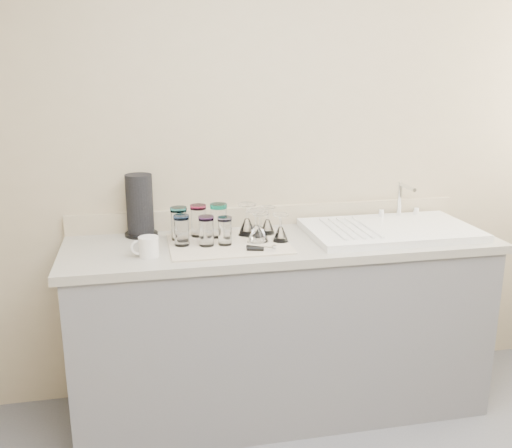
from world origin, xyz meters
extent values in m
cube|color=tan|center=(0.00, 1.50, 1.25)|extent=(3.50, 0.04, 2.50)
cube|color=slate|center=(0.00, 1.20, 0.43)|extent=(2.00, 0.60, 0.86)
cube|color=gray|center=(0.00, 1.20, 0.88)|extent=(2.06, 0.62, 0.04)
cube|color=white|center=(0.55, 1.20, 0.92)|extent=(0.82, 0.50, 0.03)
cylinder|color=silver|center=(0.69, 1.40, 1.03)|extent=(0.02, 0.02, 0.18)
cylinder|color=silver|center=(0.69, 1.32, 1.10)|extent=(0.02, 0.16, 0.02)
cylinder|color=silver|center=(0.59, 1.40, 0.96)|extent=(0.03, 0.03, 0.04)
cylinder|color=silver|center=(0.79, 1.40, 0.96)|extent=(0.03, 0.03, 0.04)
cube|color=beige|center=(-0.27, 1.18, 0.90)|extent=(0.55, 0.42, 0.01)
cylinder|color=white|center=(-0.49, 1.28, 0.98)|extent=(0.07, 0.07, 0.14)
cylinder|color=#38B9D1|center=(-0.49, 1.28, 1.05)|extent=(0.08, 0.08, 0.02)
cylinder|color=white|center=(-0.39, 1.32, 0.98)|extent=(0.07, 0.07, 0.13)
cylinder|color=#D12971|center=(-0.39, 1.32, 1.05)|extent=(0.08, 0.08, 0.02)
cylinder|color=white|center=(-0.29, 1.29, 0.98)|extent=(0.08, 0.08, 0.14)
cylinder|color=#139786|center=(-0.29, 1.29, 1.06)|extent=(0.08, 0.08, 0.02)
cylinder|color=white|center=(-0.48, 1.19, 0.97)|extent=(0.07, 0.07, 0.12)
cylinder|color=blue|center=(-0.48, 1.19, 1.04)|extent=(0.07, 0.07, 0.02)
cylinder|color=white|center=(-0.37, 1.16, 0.97)|extent=(0.07, 0.07, 0.12)
cylinder|color=purple|center=(-0.37, 1.16, 1.04)|extent=(0.07, 0.07, 0.02)
cylinder|color=white|center=(-0.29, 1.16, 0.97)|extent=(0.06, 0.06, 0.11)
cylinder|color=#A898E6|center=(-0.29, 1.16, 1.03)|extent=(0.07, 0.07, 0.02)
cone|color=white|center=(-0.16, 1.29, 0.95)|extent=(0.09, 0.09, 0.08)
cylinder|color=white|center=(-0.16, 1.29, 1.02)|extent=(0.01, 0.01, 0.07)
cylinder|color=white|center=(-0.16, 1.29, 1.06)|extent=(0.09, 0.09, 0.01)
cone|color=white|center=(-0.05, 1.29, 0.94)|extent=(0.08, 0.08, 0.07)
cylinder|color=white|center=(-0.05, 1.29, 1.01)|extent=(0.01, 0.01, 0.06)
cylinder|color=white|center=(-0.05, 1.29, 1.04)|extent=(0.08, 0.08, 0.01)
cone|color=white|center=(-0.14, 1.17, 0.95)|extent=(0.09, 0.09, 0.08)
cylinder|color=white|center=(-0.14, 1.17, 1.02)|extent=(0.01, 0.01, 0.07)
cylinder|color=white|center=(-0.14, 1.17, 1.06)|extent=(0.09, 0.09, 0.01)
cone|color=white|center=(-0.02, 1.16, 0.94)|extent=(0.07, 0.07, 0.07)
cylinder|color=white|center=(-0.02, 1.16, 1.01)|extent=(0.01, 0.01, 0.06)
cylinder|color=white|center=(-0.02, 1.16, 1.04)|extent=(0.07, 0.07, 0.01)
cone|color=white|center=(-0.12, 1.17, 0.94)|extent=(0.08, 0.08, 0.07)
cylinder|color=white|center=(-0.12, 1.17, 1.01)|extent=(0.01, 0.01, 0.06)
cylinder|color=white|center=(-0.12, 1.17, 1.04)|extent=(0.08, 0.08, 0.01)
cube|color=silver|center=(-0.10, 1.02, 0.92)|extent=(0.06, 0.04, 0.02)
cylinder|color=black|center=(-0.16, 1.03, 0.92)|extent=(0.10, 0.04, 0.02)
cylinder|color=black|center=(-0.16, 1.05, 0.92)|extent=(0.10, 0.07, 0.02)
cylinder|color=silver|center=(-0.63, 1.08, 0.94)|extent=(0.09, 0.09, 0.09)
torus|color=silver|center=(-0.68, 1.07, 0.94)|extent=(0.07, 0.02, 0.07)
cylinder|color=black|center=(-0.66, 1.42, 0.91)|extent=(0.16, 0.16, 0.01)
cylinder|color=black|center=(-0.66, 1.42, 1.06)|extent=(0.13, 0.13, 0.29)
camera|label=1|loc=(-0.66, -1.33, 1.70)|focal=40.00mm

